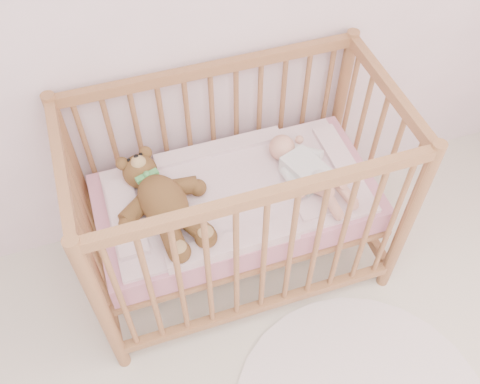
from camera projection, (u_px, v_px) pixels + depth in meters
name	position (u px, v px, depth m)	size (l,w,h in m)	color
crib	(236.00, 200.00, 2.36)	(1.36, 0.76, 1.00)	#A36C45
mattress	(236.00, 202.00, 2.38)	(1.22, 0.62, 0.13)	pink
blanket	(236.00, 192.00, 2.32)	(1.10, 0.58, 0.06)	pink
baby	(305.00, 167.00, 2.31)	(0.25, 0.52, 0.13)	silver
teddy_bear	(163.00, 202.00, 2.18)	(0.42, 0.59, 0.16)	brown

